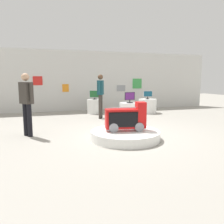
% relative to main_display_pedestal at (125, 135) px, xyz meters
% --- Properties ---
extents(ground_plane, '(30.00, 30.00, 0.00)m').
position_rel_main_display_pedestal_xyz_m(ground_plane, '(0.29, 0.46, -0.11)').
color(ground_plane, '#9E998E').
extents(back_wall_display, '(12.74, 0.13, 2.88)m').
position_rel_main_display_pedestal_xyz_m(back_wall_display, '(0.29, 5.64, 1.33)').
color(back_wall_display, silver).
rests_on(back_wall_display, ground).
extents(main_display_pedestal, '(1.75, 1.75, 0.22)m').
position_rel_main_display_pedestal_xyz_m(main_display_pedestal, '(0.00, 0.00, 0.00)').
color(main_display_pedestal, white).
rests_on(main_display_pedestal, ground).
extents(novelty_firetruck_tv, '(1.04, 0.47, 0.72)m').
position_rel_main_display_pedestal_xyz_m(novelty_firetruck_tv, '(0.02, -0.01, 0.40)').
color(novelty_firetruck_tv, gray).
rests_on(novelty_firetruck_tv, main_display_pedestal).
extents(display_pedestal_left_rear, '(0.78, 0.78, 0.63)m').
position_rel_main_display_pedestal_xyz_m(display_pedestal_left_rear, '(1.14, 2.63, 0.21)').
color(display_pedestal_left_rear, white).
rests_on(display_pedestal_left_rear, ground).
extents(tv_on_left_rear, '(0.43, 0.24, 0.40)m').
position_rel_main_display_pedestal_xyz_m(tv_on_left_rear, '(1.14, 2.63, 0.74)').
color(tv_on_left_rear, black).
rests_on(tv_on_left_rear, display_pedestal_left_rear).
extents(display_pedestal_center_rear, '(0.82, 0.82, 0.63)m').
position_rel_main_display_pedestal_xyz_m(display_pedestal_center_rear, '(2.52, 3.93, 0.21)').
color(display_pedestal_center_rear, white).
rests_on(display_pedestal_center_rear, ground).
extents(tv_on_center_rear, '(0.42, 0.17, 0.37)m').
position_rel_main_display_pedestal_xyz_m(tv_on_center_rear, '(2.52, 3.93, 0.74)').
color(tv_on_center_rear, black).
rests_on(tv_on_center_rear, display_pedestal_center_rear).
extents(display_pedestal_right_rear, '(0.70, 0.70, 0.63)m').
position_rel_main_display_pedestal_xyz_m(display_pedestal_right_rear, '(0.19, 4.47, 0.21)').
color(display_pedestal_right_rear, white).
rests_on(display_pedestal_right_rear, ground).
extents(tv_on_right_rear, '(0.50, 0.19, 0.40)m').
position_rel_main_display_pedestal_xyz_m(tv_on_right_rear, '(0.19, 4.47, 0.74)').
color(tv_on_right_rear, black).
rests_on(tv_on_right_rear, display_pedestal_right_rear).
extents(shopper_browsing_near_truck, '(0.38, 0.47, 1.66)m').
position_rel_main_display_pedestal_xyz_m(shopper_browsing_near_truck, '(-2.38, 1.05, 0.87)').
color(shopper_browsing_near_truck, black).
rests_on(shopper_browsing_near_truck, ground).
extents(shopper_browsing_rear, '(0.34, 0.52, 1.70)m').
position_rel_main_display_pedestal_xyz_m(shopper_browsing_rear, '(0.13, 3.15, 0.89)').
color(shopper_browsing_rear, '#38332D').
rests_on(shopper_browsing_rear, ground).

